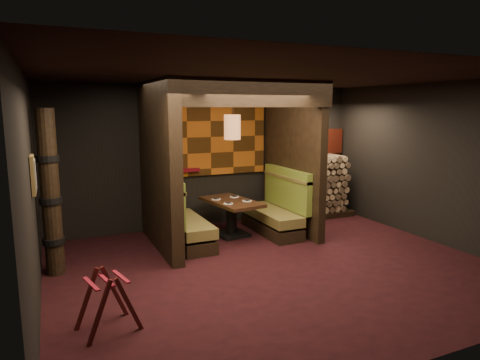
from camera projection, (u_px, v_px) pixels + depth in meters
name	position (u px, v px, depth m)	size (l,w,h in m)	color
floor	(275.00, 268.00, 6.52)	(6.50, 5.50, 0.02)	black
ceiling	(278.00, 75.00, 6.04)	(6.50, 5.50, 0.02)	black
wall_back	(211.00, 156.00, 8.76)	(6.50, 0.02, 2.85)	black
wall_front	(427.00, 219.00, 3.80)	(6.50, 0.02, 2.85)	black
wall_left	(30.00, 193.00, 4.96)	(0.02, 5.50, 2.85)	black
wall_right	(437.00, 163.00, 7.60)	(0.02, 5.50, 2.85)	black
partition_left	(159.00, 166.00, 7.22)	(0.20, 2.20, 2.85)	black
partition_right	(292.00, 158.00, 8.34)	(0.15, 2.10, 2.85)	black
header_beam	(254.00, 93.00, 6.70)	(2.85, 0.18, 0.44)	black
tapa_back_panel	(210.00, 137.00, 8.64)	(2.40, 0.06, 1.55)	#9F4F14
tapa_side_panel	(162.00, 140.00, 7.35)	(0.04, 1.85, 1.45)	#9F4F14
lacquer_shelf	(184.00, 170.00, 8.46)	(0.60, 0.12, 0.07)	#5F0B15
booth_bench_left	(182.00, 223.00, 7.55)	(0.68, 1.60, 1.14)	black
booth_bench_right	(276.00, 212.00, 8.31)	(0.68, 1.60, 1.14)	black
dining_table	(231.00, 212.00, 8.06)	(0.90, 1.39, 0.69)	black
place_settings	(231.00, 200.00, 8.02)	(0.65, 0.68, 0.03)	white
pendant_lamp	(232.00, 127.00, 7.75)	(0.30, 0.30, 1.02)	#A36437
framed_picture	(33.00, 175.00, 5.04)	(0.05, 0.36, 0.46)	olive
luggage_rack	(107.00, 299.00, 4.64)	(0.73, 0.58, 0.70)	#3F100E
totem_column	(50.00, 194.00, 6.08)	(0.31, 0.31, 2.40)	black
firewood_stack	(315.00, 187.00, 9.44)	(1.73, 0.70, 1.36)	black
mosaic_header	(308.00, 142.00, 9.58)	(1.83, 0.10, 0.56)	maroon
bay_front_post	(289.00, 157.00, 8.61)	(0.08, 0.08, 2.85)	black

